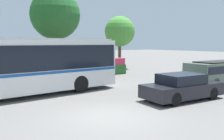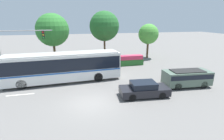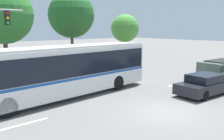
% 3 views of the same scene
% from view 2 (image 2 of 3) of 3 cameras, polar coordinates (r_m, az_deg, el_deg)
% --- Properties ---
extents(ground_plane, '(140.00, 140.00, 0.00)m').
position_cam_2_polar(ground_plane, '(14.38, -7.04, -10.91)').
color(ground_plane, slate).
extents(city_bus, '(12.36, 3.22, 3.17)m').
position_cam_2_polar(city_bus, '(19.17, -15.92, 1.45)').
color(city_bus, silver).
rests_on(city_bus, ground).
extents(sedan_foreground, '(4.47, 2.19, 1.34)m').
position_cam_2_polar(sedan_foreground, '(15.48, 10.70, -6.41)').
color(sedan_foreground, black).
rests_on(sedan_foreground, ground).
extents(suv_left_lane, '(4.80, 2.31, 1.68)m').
position_cam_2_polar(suv_left_lane, '(18.95, 23.81, -2.12)').
color(suv_left_lane, '#516656').
rests_on(suv_left_lane, ground).
extents(traffic_light_pole, '(6.06, 0.24, 5.76)m').
position_cam_2_polar(traffic_light_pole, '(22.81, -29.98, 7.58)').
color(traffic_light_pole, gray).
rests_on(traffic_light_pole, ground).
extents(flowering_hedge, '(10.82, 1.04, 1.48)m').
position_cam_2_polar(flowering_hedge, '(24.67, -1.49, 2.84)').
color(flowering_hedge, '#286028').
rests_on(flowering_hedge, ground).
extents(street_tree_left, '(4.41, 4.41, 7.45)m').
position_cam_2_polar(street_tree_left, '(24.92, -19.38, 12.55)').
color(street_tree_left, brown).
rests_on(street_tree_left, ground).
extents(street_tree_centre, '(4.74, 4.74, 7.95)m').
position_cam_2_polar(street_tree_centre, '(28.03, -2.60, 14.49)').
color(street_tree_centre, brown).
rests_on(street_tree_centre, ground).
extents(street_tree_right, '(3.44, 3.44, 5.92)m').
position_cam_2_polar(street_tree_right, '(30.46, 12.13, 11.70)').
color(street_tree_right, brown).
rests_on(street_tree_right, ground).
extents(lane_stripe_near, '(2.40, 0.16, 0.01)m').
position_cam_2_polar(lane_stripe_near, '(17.79, -28.48, -7.32)').
color(lane_stripe_near, silver).
rests_on(lane_stripe_near, ground).
extents(lane_stripe_mid, '(2.40, 0.16, 0.01)m').
position_cam_2_polar(lane_stripe_mid, '(18.60, 10.62, -4.48)').
color(lane_stripe_mid, silver).
rests_on(lane_stripe_mid, ground).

